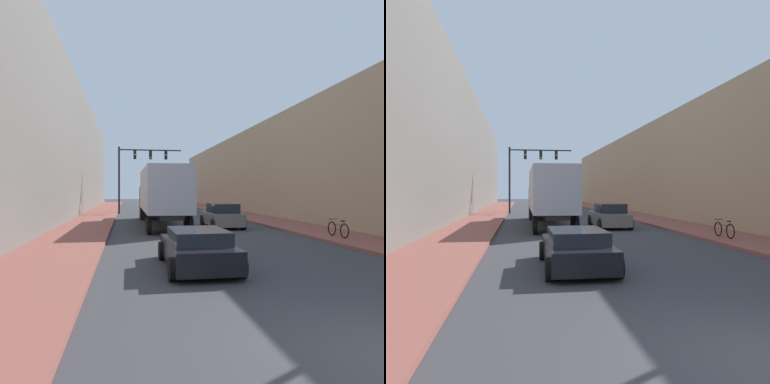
{
  "view_description": "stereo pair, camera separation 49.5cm",
  "coord_description": "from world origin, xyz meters",
  "views": [
    {
      "loc": [
        -4.09,
        -4.58,
        2.44
      ],
      "look_at": [
        -0.52,
        15.87,
        2.34
      ],
      "focal_mm": 35.0,
      "sensor_mm": 36.0,
      "label": 1
    },
    {
      "loc": [
        -3.61,
        -4.66,
        2.44
      ],
      "look_at": [
        -0.52,
        15.87,
        2.34
      ],
      "focal_mm": 35.0,
      "sensor_mm": 36.0,
      "label": 2
    }
  ],
  "objects": [
    {
      "name": "building_left",
      "position": [
        -11.37,
        30.0,
        6.17
      ],
      "size": [
        6.0,
        80.0,
        12.33
      ],
      "color": "#66605B",
      "rests_on": "ground"
    },
    {
      "name": "suv_car",
      "position": [
        2.05,
        19.26,
        0.75
      ],
      "size": [
        2.15,
        4.66,
        1.57
      ],
      "color": "slate",
      "rests_on": "ground"
    },
    {
      "name": "building_right",
      "position": [
        11.37,
        30.0,
        4.43
      ],
      "size": [
        6.0,
        80.0,
        8.86
      ],
      "color": "tan",
      "rests_on": "ground"
    },
    {
      "name": "sidewalk_right",
      "position": [
        6.7,
        30.0,
        0.07
      ],
      "size": [
        3.33,
        80.0,
        0.15
      ],
      "color": "brown",
      "rests_on": "ground"
    },
    {
      "name": "parked_bicycle",
      "position": [
        6.09,
        12.19,
        0.53
      ],
      "size": [
        0.44,
        1.82,
        0.86
      ],
      "color": "black",
      "rests_on": "sidewalk_right"
    },
    {
      "name": "sedan_car",
      "position": [
        -1.93,
        6.92,
        0.61
      ],
      "size": [
        2.13,
        4.44,
        1.23
      ],
      "color": "black",
      "rests_on": "ground"
    },
    {
      "name": "semi_truck",
      "position": [
        -1.74,
        21.46,
        2.2
      ],
      "size": [
        2.59,
        13.36,
        3.85
      ],
      "color": "#B2B7C1",
      "rests_on": "ground"
    },
    {
      "name": "traffic_signal_gantry",
      "position": [
        -3.18,
        35.05,
        4.96
      ],
      "size": [
        6.63,
        0.35,
        6.97
      ],
      "color": "black",
      "rests_on": "ground"
    },
    {
      "name": "sidewalk_left",
      "position": [
        -6.7,
        30.0,
        0.07
      ],
      "size": [
        3.33,
        80.0,
        0.15
      ],
      "color": "brown",
      "rests_on": "ground"
    }
  ]
}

